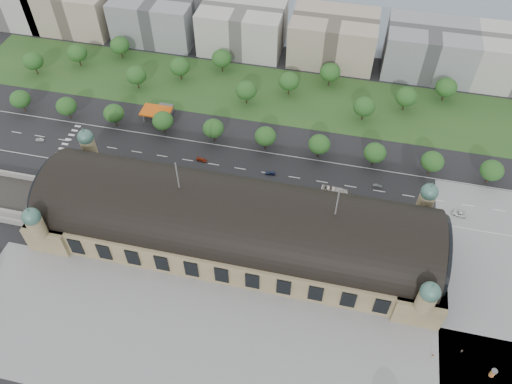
% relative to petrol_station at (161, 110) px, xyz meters
% --- Properties ---
extents(ground, '(900.00, 900.00, 0.00)m').
position_rel_petrol_station_xyz_m(ground, '(53.91, -65.28, -2.95)').
color(ground, black).
rests_on(ground, ground).
extents(station, '(150.00, 48.40, 44.30)m').
position_rel_petrol_station_xyz_m(station, '(53.91, -65.28, 7.33)').
color(station, tan).
rests_on(station, ground).
extents(plaza_south, '(190.00, 48.00, 0.12)m').
position_rel_petrol_station_xyz_m(plaza_south, '(63.91, -109.28, -2.95)').
color(plaza_south, gray).
rests_on(plaza_south, ground).
extents(road_slab, '(260.00, 26.00, 0.10)m').
position_rel_petrol_station_xyz_m(road_slab, '(33.91, -27.28, -2.95)').
color(road_slab, black).
rests_on(road_slab, ground).
extents(grass_belt, '(300.00, 45.00, 0.10)m').
position_rel_petrol_station_xyz_m(grass_belt, '(38.91, 27.72, -2.95)').
color(grass_belt, '#285020').
rests_on(grass_belt, ground).
extents(petrol_station, '(14.00, 13.00, 5.05)m').
position_rel_petrol_station_xyz_m(petrol_station, '(0.00, 0.00, 0.00)').
color(petrol_station, '#D2510C').
rests_on(petrol_station, ground).
extents(office_0, '(45.00, 32.00, 24.00)m').
position_rel_petrol_station_xyz_m(office_0, '(-116.09, 67.72, 9.05)').
color(office_0, '#B4B1AB').
rests_on(office_0, ground).
extents(office_1, '(45.00, 32.00, 24.00)m').
position_rel_petrol_station_xyz_m(office_1, '(-76.09, 67.72, 9.05)').
color(office_1, tan).
rests_on(office_1, ground).
extents(office_2, '(45.00, 32.00, 24.00)m').
position_rel_petrol_station_xyz_m(office_2, '(-26.09, 67.72, 9.05)').
color(office_2, gray).
rests_on(office_2, ground).
extents(office_3, '(45.00, 32.00, 24.00)m').
position_rel_petrol_station_xyz_m(office_3, '(23.91, 67.72, 9.05)').
color(office_3, '#B4B1AB').
rests_on(office_3, ground).
extents(office_4, '(45.00, 32.00, 24.00)m').
position_rel_petrol_station_xyz_m(office_4, '(73.91, 67.72, 9.05)').
color(office_4, tan).
rests_on(office_4, ground).
extents(office_5, '(45.00, 32.00, 24.00)m').
position_rel_petrol_station_xyz_m(office_5, '(123.91, 67.72, 9.05)').
color(office_5, gray).
rests_on(office_5, ground).
extents(tree_row_0, '(9.60, 9.60, 11.52)m').
position_rel_petrol_station_xyz_m(tree_row_0, '(-66.09, -12.28, 4.48)').
color(tree_row_0, '#2D2116').
rests_on(tree_row_0, ground).
extents(tree_row_1, '(9.60, 9.60, 11.52)m').
position_rel_petrol_station_xyz_m(tree_row_1, '(-42.09, -12.28, 4.48)').
color(tree_row_1, '#2D2116').
rests_on(tree_row_1, ground).
extents(tree_row_2, '(9.60, 9.60, 11.52)m').
position_rel_petrol_station_xyz_m(tree_row_2, '(-18.09, -12.28, 4.48)').
color(tree_row_2, '#2D2116').
rests_on(tree_row_2, ground).
extents(tree_row_3, '(9.60, 9.60, 11.52)m').
position_rel_petrol_station_xyz_m(tree_row_3, '(5.91, -12.28, 4.48)').
color(tree_row_3, '#2D2116').
rests_on(tree_row_3, ground).
extents(tree_row_4, '(9.60, 9.60, 11.52)m').
position_rel_petrol_station_xyz_m(tree_row_4, '(29.91, -12.28, 4.48)').
color(tree_row_4, '#2D2116').
rests_on(tree_row_4, ground).
extents(tree_row_5, '(9.60, 9.60, 11.52)m').
position_rel_petrol_station_xyz_m(tree_row_5, '(53.91, -12.28, 4.48)').
color(tree_row_5, '#2D2116').
rests_on(tree_row_5, ground).
extents(tree_row_6, '(9.60, 9.60, 11.52)m').
position_rel_petrol_station_xyz_m(tree_row_6, '(77.91, -12.28, 4.48)').
color(tree_row_6, '#2D2116').
rests_on(tree_row_6, ground).
extents(tree_row_7, '(9.60, 9.60, 11.52)m').
position_rel_petrol_station_xyz_m(tree_row_7, '(101.91, -12.28, 4.48)').
color(tree_row_7, '#2D2116').
rests_on(tree_row_7, ground).
extents(tree_row_8, '(9.60, 9.60, 11.52)m').
position_rel_petrol_station_xyz_m(tree_row_8, '(125.91, -12.28, 4.48)').
color(tree_row_8, '#2D2116').
rests_on(tree_row_8, ground).
extents(tree_row_9, '(9.60, 9.60, 11.52)m').
position_rel_petrol_station_xyz_m(tree_row_9, '(149.91, -12.28, 4.48)').
color(tree_row_9, '#2D2116').
rests_on(tree_row_9, ground).
extents(tree_belt_0, '(10.40, 10.40, 12.48)m').
position_rel_petrol_station_xyz_m(tree_belt_0, '(-76.09, 17.72, 5.10)').
color(tree_belt_0, '#2D2116').
rests_on(tree_belt_0, ground).
extents(tree_belt_1, '(10.40, 10.40, 12.48)m').
position_rel_petrol_station_xyz_m(tree_belt_1, '(-57.09, 29.72, 5.10)').
color(tree_belt_1, '#2D2116').
rests_on(tree_belt_1, ground).
extents(tree_belt_2, '(10.40, 10.40, 12.48)m').
position_rel_petrol_station_xyz_m(tree_belt_2, '(-38.09, 41.72, 5.10)').
color(tree_belt_2, '#2D2116').
rests_on(tree_belt_2, ground).
extents(tree_belt_3, '(10.40, 10.40, 12.48)m').
position_rel_petrol_station_xyz_m(tree_belt_3, '(-19.09, 17.72, 5.10)').
color(tree_belt_3, '#2D2116').
rests_on(tree_belt_3, ground).
extents(tree_belt_4, '(10.40, 10.40, 12.48)m').
position_rel_petrol_station_xyz_m(tree_belt_4, '(-0.09, 29.72, 5.10)').
color(tree_belt_4, '#2D2116').
rests_on(tree_belt_4, ground).
extents(tree_belt_5, '(10.40, 10.40, 12.48)m').
position_rel_petrol_station_xyz_m(tree_belt_5, '(18.91, 41.72, 5.10)').
color(tree_belt_5, '#2D2116').
rests_on(tree_belt_5, ground).
extents(tree_belt_6, '(10.40, 10.40, 12.48)m').
position_rel_petrol_station_xyz_m(tree_belt_6, '(37.91, 17.72, 5.10)').
color(tree_belt_6, '#2D2116').
rests_on(tree_belt_6, ground).
extents(tree_belt_7, '(10.40, 10.40, 12.48)m').
position_rel_petrol_station_xyz_m(tree_belt_7, '(56.91, 29.72, 5.10)').
color(tree_belt_7, '#2D2116').
rests_on(tree_belt_7, ground).
extents(tree_belt_8, '(10.40, 10.40, 12.48)m').
position_rel_petrol_station_xyz_m(tree_belt_8, '(75.91, 41.72, 5.10)').
color(tree_belt_8, '#2D2116').
rests_on(tree_belt_8, ground).
extents(tree_belt_9, '(10.40, 10.40, 12.48)m').
position_rel_petrol_station_xyz_m(tree_belt_9, '(94.91, 17.72, 5.10)').
color(tree_belt_9, '#2D2116').
rests_on(tree_belt_9, ground).
extents(tree_belt_10, '(10.40, 10.40, 12.48)m').
position_rel_petrol_station_xyz_m(tree_belt_10, '(113.91, 29.72, 5.10)').
color(tree_belt_10, '#2D2116').
rests_on(tree_belt_10, ground).
extents(tree_belt_11, '(10.40, 10.40, 12.48)m').
position_rel_petrol_station_xyz_m(tree_belt_11, '(132.91, 41.72, 5.10)').
color(tree_belt_11, '#2D2116').
rests_on(tree_belt_11, ground).
extents(traffic_car_0, '(4.14, 2.02, 1.36)m').
position_rel_petrol_station_xyz_m(traffic_car_0, '(-48.38, -29.98, -2.27)').
color(traffic_car_0, silver).
rests_on(traffic_car_0, ground).
extents(traffic_car_3, '(4.84, 2.45, 1.35)m').
position_rel_petrol_station_xyz_m(traffic_car_3, '(28.15, -26.23, -2.27)').
color(traffic_car_3, maroon).
rests_on(traffic_car_3, ground).
extents(traffic_car_4, '(4.48, 2.24, 1.47)m').
position_rel_petrol_station_xyz_m(traffic_car_4, '(59.41, -27.67, -2.22)').
color(traffic_car_4, '#1B264D').
rests_on(traffic_car_4, ground).
extents(traffic_car_5, '(3.88, 1.38, 1.27)m').
position_rel_petrol_station_xyz_m(traffic_car_5, '(104.99, -25.13, -2.31)').
color(traffic_car_5, '#505357').
rests_on(traffic_car_5, ground).
extents(traffic_car_6, '(5.99, 3.28, 1.59)m').
position_rel_petrol_station_xyz_m(traffic_car_6, '(137.71, -33.25, -2.15)').
color(traffic_car_6, white).
rests_on(traffic_car_6, ground).
extents(parked_car_0, '(5.16, 3.27, 1.61)m').
position_rel_petrol_station_xyz_m(parked_car_0, '(-2.21, -44.28, -2.15)').
color(parked_car_0, black).
rests_on(parked_car_0, ground).
extents(parked_car_1, '(6.07, 5.07, 1.54)m').
position_rel_petrol_station_xyz_m(parked_car_1, '(-12.92, -40.28, -2.18)').
color(parked_car_1, maroon).
rests_on(parked_car_1, ground).
extents(parked_car_2, '(5.39, 4.75, 1.50)m').
position_rel_petrol_station_xyz_m(parked_car_2, '(3.26, -44.28, -2.20)').
color(parked_car_2, '#182344').
rests_on(parked_car_2, ground).
extents(parked_car_3, '(4.89, 3.68, 1.55)m').
position_rel_petrol_station_xyz_m(parked_car_3, '(-2.99, -40.28, -2.17)').
color(parked_car_3, slate).
rests_on(parked_car_3, ground).
extents(parked_car_4, '(4.89, 3.64, 1.54)m').
position_rel_petrol_station_xyz_m(parked_car_4, '(-4.79, -40.28, -2.18)').
color(parked_car_4, silver).
rests_on(parked_car_4, ground).
extents(parked_car_5, '(6.28, 5.78, 1.63)m').
position_rel_petrol_station_xyz_m(parked_car_5, '(6.23, -44.28, -2.13)').
color(parked_car_5, gray).
rests_on(parked_car_5, ground).
extents(parked_car_6, '(4.91, 3.97, 1.34)m').
position_rel_petrol_station_xyz_m(parked_car_6, '(22.38, -40.28, -2.28)').
color(parked_car_6, black).
rests_on(parked_car_6, ground).
extents(bus_west, '(11.73, 3.25, 3.24)m').
position_rel_petrol_station_xyz_m(bus_west, '(29.46, -36.83, -1.33)').
color(bus_west, '#C01E39').
rests_on(bus_west, ground).
extents(bus_mid, '(12.33, 2.99, 3.43)m').
position_rel_petrol_station_xyz_m(bus_mid, '(51.19, -36.44, -1.24)').
color(bus_mid, silver).
rests_on(bus_mid, ground).
extents(bus_east, '(12.44, 3.88, 3.41)m').
position_rel_petrol_station_xyz_m(bus_east, '(88.02, -33.28, -1.24)').
color(bus_east, silver).
rests_on(bus_east, ground).
extents(advertising_column, '(1.89, 1.89, 3.59)m').
position_rel_petrol_station_xyz_m(advertising_column, '(144.76, -98.48, -1.08)').
color(advertising_column, '#D34A34').
rests_on(advertising_column, ground).
extents(pedestrian_0, '(1.06, 0.84, 1.90)m').
position_rel_petrol_station_xyz_m(pedestrian_0, '(126.69, -96.51, -2.00)').
color(pedestrian_0, gray).
rests_on(pedestrian_0, ground).
extents(pedestrian_2, '(0.93, 1.04, 1.85)m').
position_rel_petrol_station_xyz_m(pedestrian_2, '(135.99, -92.62, -2.02)').
color(pedestrian_2, gray).
rests_on(pedestrian_2, ground).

